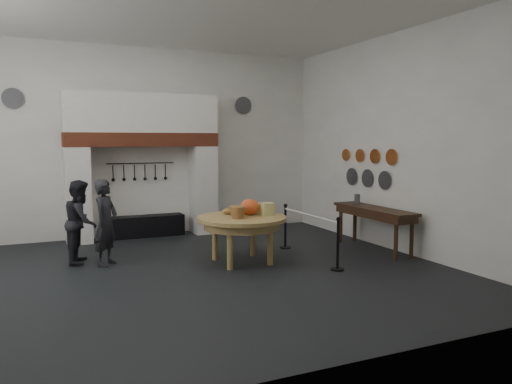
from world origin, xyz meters
name	(u,v)px	position (x,y,z in m)	size (l,w,h in m)	color
floor	(189,274)	(0.00, 0.00, 0.00)	(9.00, 8.00, 0.02)	black
ceiling	(185,5)	(0.00, 0.00, 4.50)	(9.00, 8.00, 0.02)	silver
wall_back	(139,142)	(0.00, 4.00, 2.25)	(9.00, 0.02, 4.50)	white
wall_front	(307,146)	(0.00, -4.00, 2.25)	(9.00, 0.02, 4.50)	white
wall_right	(400,143)	(4.50, 0.00, 2.25)	(0.02, 8.00, 4.50)	white
chimney_pier_left	(78,195)	(-1.48, 3.65, 1.07)	(0.55, 0.70, 2.15)	silver
chimney_pier_right	(203,190)	(1.48, 3.65, 1.07)	(0.55, 0.70, 2.15)	silver
hearth_brick_band	(142,140)	(0.00, 3.65, 2.31)	(3.50, 0.72, 0.32)	#9E442B
chimney_hood	(142,113)	(0.00, 3.65, 2.92)	(3.50, 0.70, 0.90)	silver
iron_range	(144,226)	(0.00, 3.72, 0.25)	(1.90, 0.45, 0.50)	black
utensil_rail	(141,163)	(0.00, 3.92, 1.75)	(0.02, 0.02, 1.60)	black
work_table	(242,218)	(1.17, 0.41, 0.84)	(1.68, 1.68, 0.07)	tan
pumpkin	(250,207)	(1.37, 0.51, 1.03)	(0.36, 0.36, 0.31)	#EA5021
cheese_block_big	(267,209)	(1.67, 0.36, 0.99)	(0.22, 0.22, 0.24)	#CFCF7C
cheese_block_small	(260,208)	(1.65, 0.66, 0.97)	(0.18, 0.18, 0.20)	#E0DA86
wicker_basket	(237,212)	(1.02, 0.26, 0.98)	(0.32, 0.32, 0.22)	brown
bread_loaf	(230,211)	(1.07, 0.76, 0.94)	(0.31, 0.18, 0.13)	#AC7B3D
visitor_near	(106,222)	(-1.19, 1.27, 0.80)	(0.58, 0.38, 1.59)	black
visitor_far	(81,221)	(-1.59, 1.67, 0.78)	(0.76, 0.59, 1.56)	black
side_table	(374,209)	(4.10, 0.27, 0.87)	(0.55, 2.20, 0.06)	#331F12
pewter_jug	(357,199)	(4.10, 0.87, 1.01)	(0.12, 0.12, 0.22)	#47474C
copper_pan_a	(391,157)	(4.46, 0.20, 1.95)	(0.34, 0.34, 0.03)	#C6662D
copper_pan_b	(375,156)	(4.46, 0.75, 1.95)	(0.32, 0.32, 0.03)	#C6662D
copper_pan_c	(360,156)	(4.46, 1.30, 1.95)	(0.30, 0.30, 0.03)	#C6662D
copper_pan_d	(346,155)	(4.46, 1.85, 1.95)	(0.28, 0.28, 0.03)	#C6662D
pewter_plate_left	(385,180)	(4.46, 0.40, 1.45)	(0.40, 0.40, 0.03)	#4C4C51
pewter_plate_mid	(367,178)	(4.46, 1.00, 1.45)	(0.40, 0.40, 0.03)	#4C4C51
pewter_plate_right	(352,176)	(4.46, 1.60, 1.45)	(0.40, 0.40, 0.03)	#4C4C51
pewter_plate_back_left	(13,98)	(-2.70, 3.96, 3.20)	(0.44, 0.44, 0.03)	#4C4C51
pewter_plate_back_right	(243,105)	(2.70, 3.96, 3.20)	(0.44, 0.44, 0.03)	#4C4C51
barrier_post_near	(338,245)	(2.49, -0.81, 0.45)	(0.05, 0.05, 0.90)	black
barrier_post_far	(285,227)	(2.49, 1.19, 0.45)	(0.05, 0.05, 0.90)	black
barrier_rope	(309,215)	(2.49, 0.19, 0.85)	(0.04, 0.04, 2.00)	silver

